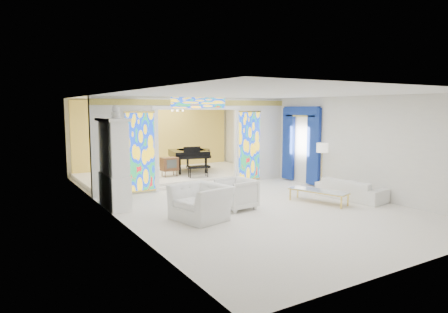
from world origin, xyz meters
TOP-DOWN VIEW (x-y plane):
  - floor at (0.00, 0.00)m, footprint 12.00×12.00m
  - ceiling at (0.00, 0.00)m, footprint 7.00×12.00m
  - wall_back at (0.00, 6.00)m, footprint 7.00×0.02m
  - wall_front at (0.00, -6.00)m, footprint 7.00×0.02m
  - wall_left at (-3.50, 0.00)m, footprint 0.02×12.00m
  - wall_right at (3.50, 0.00)m, footprint 0.02×12.00m
  - partition_wall at (0.00, 2.00)m, footprint 7.00×0.22m
  - stained_glass_left at (-2.03, 1.89)m, footprint 0.90×0.04m
  - stained_glass_right at (2.03, 1.89)m, footprint 0.90×0.04m
  - stained_glass_transom at (0.00, 1.89)m, footprint 2.00×0.04m
  - alcove_platform at (0.00, 4.10)m, footprint 6.80×3.80m
  - gold_curtain_back at (0.00, 5.88)m, footprint 6.70×0.10m
  - chandelier at (0.20, 4.00)m, footprint 0.48×0.48m
  - blue_drapes at (3.40, 0.70)m, footprint 0.14×1.85m
  - china_cabinet at (-3.22, 0.60)m, footprint 0.56×1.46m
  - armchair_left at (-1.79, -1.63)m, footprint 1.37×1.49m
  - armchair_right at (-0.54, -1.25)m, footprint 0.97×0.95m
  - sofa at (2.95, -2.00)m, footprint 1.05×2.10m
  - side_table at (-1.32, -0.92)m, footprint 0.50×0.50m
  - vase at (-1.32, -0.92)m, footprint 0.22×0.22m
  - coffee_table at (1.79, -1.87)m, footprint 1.01×1.74m
  - floor_lamp at (3.20, -0.56)m, footprint 0.41×0.41m
  - grand_piano at (0.81, 4.12)m, footprint 1.93×2.64m
  - tv_console at (-0.43, 3.40)m, footprint 0.60×0.42m

SIDE VIEW (x-z plane):
  - floor at x=0.00m, z-range 0.00..0.00m
  - alcove_platform at x=0.00m, z-range 0.00..0.18m
  - sofa at x=2.95m, z-range 0.00..0.59m
  - coffee_table at x=1.79m, z-range 0.15..0.52m
  - side_table at x=-1.32m, z-range 0.08..0.61m
  - armchair_right at x=-0.54m, z-range 0.00..0.81m
  - armchair_left at x=-1.79m, z-range 0.00..0.82m
  - tv_console at x=-0.43m, z-range 0.28..0.97m
  - vase at x=-1.32m, z-range 0.53..0.74m
  - grand_piano at x=0.81m, z-range 0.36..1.38m
  - china_cabinet at x=-3.22m, z-range -0.19..2.53m
  - floor_lamp at x=3.20m, z-range 0.54..2.06m
  - stained_glass_left at x=-2.03m, z-range 0.10..2.50m
  - stained_glass_right at x=2.03m, z-range 0.10..2.50m
  - wall_back at x=0.00m, z-range 0.00..3.00m
  - wall_front at x=0.00m, z-range 0.00..3.00m
  - wall_left at x=-3.50m, z-range 0.00..3.00m
  - wall_right at x=3.50m, z-range 0.00..3.00m
  - gold_curtain_back at x=0.00m, z-range 0.05..2.95m
  - blue_drapes at x=3.40m, z-range 0.25..2.90m
  - partition_wall at x=0.00m, z-range 0.15..3.15m
  - chandelier at x=0.20m, z-range 2.40..2.70m
  - stained_glass_transom at x=0.00m, z-range 2.65..2.99m
  - ceiling at x=0.00m, z-range 2.99..3.01m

